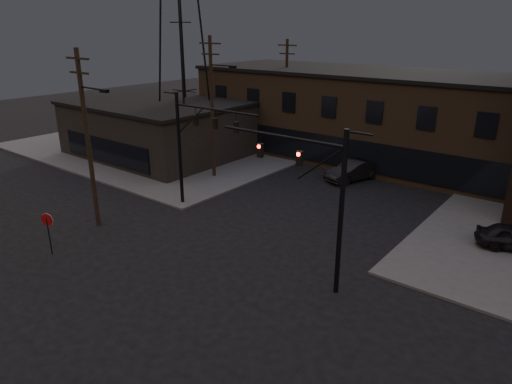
{
  "coord_description": "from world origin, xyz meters",
  "views": [
    {
      "loc": [
        15.33,
        -12.92,
        12.08
      ],
      "look_at": [
        0.65,
        5.66,
        3.5
      ],
      "focal_mm": 32.0,
      "sensor_mm": 36.0,
      "label": 1
    }
  ],
  "objects_px": {
    "car_crossing": "(353,171)",
    "traffic_signal_far": "(192,139)",
    "stop_sign": "(47,224)",
    "traffic_signal_near": "(320,191)"
  },
  "relations": [
    {
      "from": "car_crossing",
      "to": "traffic_signal_far",
      "type": "bearing_deg",
      "value": -95.75
    },
    {
      "from": "stop_sign",
      "to": "car_crossing",
      "type": "xyz_separation_m",
      "value": [
        7.18,
        22.6,
        -1.02
      ]
    },
    {
      "from": "traffic_signal_near",
      "to": "traffic_signal_far",
      "type": "xyz_separation_m",
      "value": [
        -12.07,
        3.5,
        0.08
      ]
    },
    {
      "from": "traffic_signal_near",
      "to": "car_crossing",
      "type": "height_order",
      "value": "traffic_signal_near"
    },
    {
      "from": "traffic_signal_near",
      "to": "car_crossing",
      "type": "bearing_deg",
      "value": 110.98
    },
    {
      "from": "traffic_signal_far",
      "to": "car_crossing",
      "type": "distance_m",
      "value": 14.54
    },
    {
      "from": "traffic_signal_near",
      "to": "stop_sign",
      "type": "height_order",
      "value": "traffic_signal_near"
    },
    {
      "from": "stop_sign",
      "to": "car_crossing",
      "type": "relative_size",
      "value": 0.49
    },
    {
      "from": "traffic_signal_far",
      "to": "stop_sign",
      "type": "bearing_deg",
      "value": -97.32
    },
    {
      "from": "traffic_signal_near",
      "to": "traffic_signal_far",
      "type": "distance_m",
      "value": 12.57
    }
  ]
}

